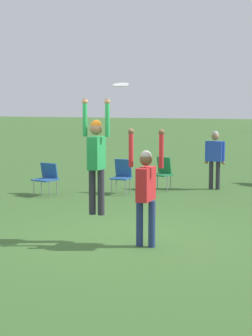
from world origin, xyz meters
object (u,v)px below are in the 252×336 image
Objects in this scene: person_jumping at (96,154)px; camping_chair_2 at (122,174)px; person_spectator_near at (215,155)px; person_defending at (146,185)px; camping_chair_0 at (47,176)px; frisbee at (121,85)px; camping_chair_3 at (163,171)px.

camping_chair_2 is (-1.12, 4.97, -1.03)m from person_jumping.
person_jumping reaches higher than person_spectator_near.
person_spectator_near is at bearing -142.74° from camping_chair_2.
person_defending is 5.74m from camping_chair_0.
camping_chair_2 is at bearing 107.54° from frisbee.
camping_chair_3 is at bearing -132.27° from camping_chair_0.
frisbee is at bearing -89.41° from person_spectator_near.
person_defending is 6.03m from camping_chair_3.
person_jumping reaches higher than camping_chair_0.
person_defending is 2.21× the size of camping_chair_2.
person_spectator_near is (1.12, 6.39, -0.59)m from person_jumping.
person_defending is 1.73m from frisbee.
person_defending is at bearing 124.21° from camping_chair_3.
frisbee is at bearing 144.30° from camping_chair_0.
person_defending is at bearing 17.99° from frisbee.
frisbee is 6.47m from camping_chair_3.
person_jumping is 2.23× the size of camping_chair_2.
frisbee reaches higher than camping_chair_0.
person_jumping reaches higher than person_defending.
camping_chair_2 is at bearing 67.10° from camping_chair_3.
camping_chair_3 is 1.51m from person_spectator_near.
camping_chair_2 is at bearing -153.83° from person_defending.
frisbee reaches higher than camping_chair_2.
person_defending reaches higher than person_spectator_near.
person_spectator_near is (0.21, 6.46, -0.10)m from person_defending.
person_jumping is at bearing -90.00° from person_defending.
camping_chair_3 is at bearing -151.54° from person_spectator_near.
person_jumping is at bearing -94.04° from person_spectator_near.
person_jumping is 2.44× the size of camping_chair_0.
person_jumping is at bearing 115.50° from camping_chair_3.
camping_chair_3 reaches higher than camping_chair_0.
camping_chair_2 reaches higher than camping_chair_3.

